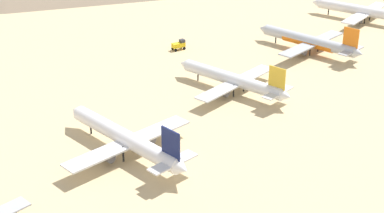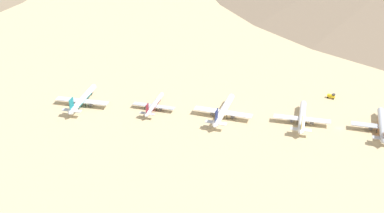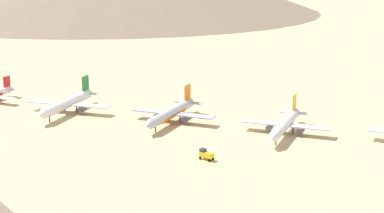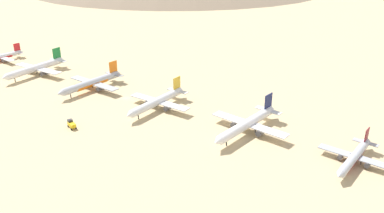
{
  "view_description": "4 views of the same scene",
  "coord_description": "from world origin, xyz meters",
  "px_view_note": "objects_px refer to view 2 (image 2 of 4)",
  "views": [
    {
      "loc": [
        -113.4,
        164.06,
        80.15
      ],
      "look_at": [
        -2.08,
        46.2,
        3.02
      ],
      "focal_mm": 55.68,
      "sensor_mm": 36.0,
      "label": 1
    },
    {
      "loc": [
        -303.86,
        12.41,
        168.22
      ],
      "look_at": [
        -5.49,
        96.93,
        4.57
      ],
      "focal_mm": 48.81,
      "sensor_mm": 36.0,
      "label": 2
    },
    {
      "loc": [
        233.56,
        88.06,
        72.37
      ],
      "look_at": [
        -3.47,
        -18.67,
        6.42
      ],
      "focal_mm": 57.69,
      "sensor_mm": 36.0,
      "label": 3
    },
    {
      "loc": [
        139.92,
        157.25,
        84.71
      ],
      "look_at": [
        -2.34,
        45.13,
        6.31
      ],
      "focal_mm": 37.36,
      "sensor_mm": 36.0,
      "label": 4
    }
  ],
  "objects_px": {
    "parked_jet_3": "(382,125)",
    "service_truck": "(331,96)",
    "parked_jet_7": "(83,99)",
    "parked_jet_6": "(154,105)",
    "parked_jet_5": "(223,110)",
    "parked_jet_4": "(302,117)"
  },
  "relations": [
    {
      "from": "parked_jet_6",
      "to": "parked_jet_4",
      "type": "bearing_deg",
      "value": -85.43
    },
    {
      "from": "parked_jet_6",
      "to": "parked_jet_5",
      "type": "bearing_deg",
      "value": -87.03
    },
    {
      "from": "parked_jet_4",
      "to": "service_truck",
      "type": "height_order",
      "value": "parked_jet_4"
    },
    {
      "from": "service_truck",
      "to": "parked_jet_3",
      "type": "bearing_deg",
      "value": -139.89
    },
    {
      "from": "parked_jet_4",
      "to": "parked_jet_6",
      "type": "xyz_separation_m",
      "value": [
        -7.89,
        98.82,
        -0.87
      ]
    },
    {
      "from": "parked_jet_3",
      "to": "parked_jet_4",
      "type": "distance_m",
      "value": 49.61
    },
    {
      "from": "parked_jet_6",
      "to": "service_truck",
      "type": "relative_size",
      "value": 6.53
    },
    {
      "from": "parked_jet_5",
      "to": "parked_jet_7",
      "type": "bearing_deg",
      "value": 95.99
    },
    {
      "from": "parked_jet_5",
      "to": "parked_jet_6",
      "type": "xyz_separation_m",
      "value": [
        -2.48,
        47.76,
        -1.18
      ]
    },
    {
      "from": "parked_jet_5",
      "to": "parked_jet_7",
      "type": "relative_size",
      "value": 1.04
    },
    {
      "from": "parked_jet_5",
      "to": "service_truck",
      "type": "bearing_deg",
      "value": -55.26
    },
    {
      "from": "parked_jet_6",
      "to": "parked_jet_7",
      "type": "bearing_deg",
      "value": 98.85
    },
    {
      "from": "parked_jet_3",
      "to": "service_truck",
      "type": "bearing_deg",
      "value": 40.11
    },
    {
      "from": "parked_jet_7",
      "to": "parked_jet_6",
      "type": "bearing_deg",
      "value": -81.15
    },
    {
      "from": "parked_jet_7",
      "to": "parked_jet_5",
      "type": "bearing_deg",
      "value": -84.01
    },
    {
      "from": "parked_jet_3",
      "to": "service_truck",
      "type": "relative_size",
      "value": 8.3
    },
    {
      "from": "parked_jet_4",
      "to": "parked_jet_7",
      "type": "height_order",
      "value": "parked_jet_7"
    },
    {
      "from": "parked_jet_3",
      "to": "parked_jet_7",
      "type": "distance_m",
      "value": 198.99
    },
    {
      "from": "parked_jet_3",
      "to": "parked_jet_7",
      "type": "xyz_separation_m",
      "value": [
        -18.85,
        198.09,
        -0.01
      ]
    },
    {
      "from": "parked_jet_4",
      "to": "parked_jet_5",
      "type": "relative_size",
      "value": 0.93
    },
    {
      "from": "parked_jet_4",
      "to": "service_truck",
      "type": "xyz_separation_m",
      "value": [
        41.79,
        -17.0,
        -2.32
      ]
    },
    {
      "from": "parked_jet_7",
      "to": "service_truck",
      "type": "height_order",
      "value": "parked_jet_7"
    }
  ]
}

